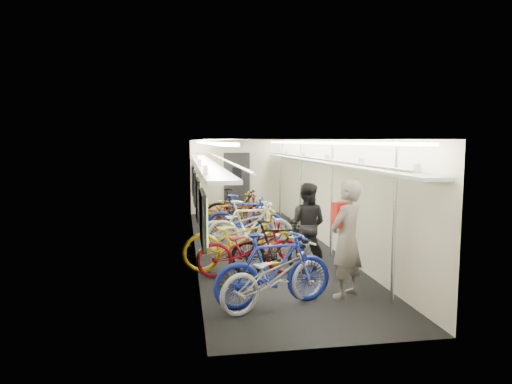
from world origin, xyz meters
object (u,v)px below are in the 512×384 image
object	(u,v)px
passenger_near	(346,239)
backpack	(341,215)
passenger_mid	(306,225)
bicycle_0	(275,276)
bicycle_1	(274,269)

from	to	relation	value
passenger_near	backpack	distance (m)	0.39
passenger_mid	backpack	xyz separation A→B (m)	(0.04, -1.78, 0.48)
bicycle_0	passenger_mid	world-z (taller)	passenger_mid
bicycle_0	bicycle_1	size ratio (longest dim) A/B	0.99
passenger_mid	bicycle_1	bearing A→B (deg)	90.96
bicycle_0	bicycle_1	bearing A→B (deg)	-24.38
bicycle_0	backpack	size ratio (longest dim) A/B	4.73
passenger_near	backpack	bearing A→B (deg)	-31.59
backpack	bicycle_0	bearing A→B (deg)	175.59
bicycle_1	backpack	world-z (taller)	backpack
passenger_mid	backpack	size ratio (longest dim) A/B	4.21
bicycle_1	bicycle_0	bearing A→B (deg)	168.44
bicycle_0	passenger_near	bearing A→B (deg)	-99.59
passenger_mid	bicycle_0	bearing A→B (deg)	91.87
bicycle_1	passenger_mid	size ratio (longest dim) A/B	1.13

